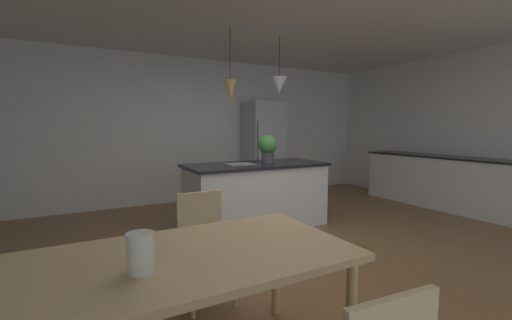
{
  "coord_description": "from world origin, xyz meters",
  "views": [
    {
      "loc": [
        -1.92,
        -2.89,
        1.41
      ],
      "look_at": [
        -0.18,
        0.28,
        1.05
      ],
      "focal_mm": 23.1,
      "sensor_mm": 36.0,
      "label": 1
    }
  ],
  "objects_px": {
    "refrigerator": "(264,150)",
    "vase_on_dining_table": "(141,253)",
    "potted_plant_on_island": "(268,147)",
    "dining_table": "(189,267)",
    "kitchen_island": "(256,194)",
    "chair_far_right": "(205,243)"
  },
  "relations": [
    {
      "from": "refrigerator",
      "to": "vase_on_dining_table",
      "type": "height_order",
      "value": "refrigerator"
    },
    {
      "from": "potted_plant_on_island",
      "to": "dining_table",
      "type": "bearing_deg",
      "value": -128.48
    },
    {
      "from": "dining_table",
      "to": "refrigerator",
      "type": "distance_m",
      "value": 5.02
    },
    {
      "from": "kitchen_island",
      "to": "potted_plant_on_island",
      "type": "bearing_deg",
      "value": 0.0
    },
    {
      "from": "dining_table",
      "to": "potted_plant_on_island",
      "type": "relative_size",
      "value": 4.38
    },
    {
      "from": "potted_plant_on_island",
      "to": "refrigerator",
      "type": "bearing_deg",
      "value": 61.62
    },
    {
      "from": "vase_on_dining_table",
      "to": "chair_far_right",
      "type": "bearing_deg",
      "value": 55.8
    },
    {
      "from": "dining_table",
      "to": "refrigerator",
      "type": "xyz_separation_m",
      "value": [
        2.84,
        4.13,
        0.28
      ]
    },
    {
      "from": "refrigerator",
      "to": "potted_plant_on_island",
      "type": "relative_size",
      "value": 4.85
    },
    {
      "from": "chair_far_right",
      "to": "vase_on_dining_table",
      "type": "bearing_deg",
      "value": -124.2
    },
    {
      "from": "vase_on_dining_table",
      "to": "kitchen_island",
      "type": "bearing_deg",
      "value": 51.89
    },
    {
      "from": "chair_far_right",
      "to": "vase_on_dining_table",
      "type": "xyz_separation_m",
      "value": [
        -0.64,
        -0.95,
        0.37
      ]
    },
    {
      "from": "chair_far_right",
      "to": "potted_plant_on_island",
      "type": "distance_m",
      "value": 2.27
    },
    {
      "from": "chair_far_right",
      "to": "refrigerator",
      "type": "xyz_separation_m",
      "value": [
        2.45,
        3.29,
        0.48
      ]
    },
    {
      "from": "dining_table",
      "to": "refrigerator",
      "type": "bearing_deg",
      "value": 55.45
    },
    {
      "from": "refrigerator",
      "to": "chair_far_right",
      "type": "bearing_deg",
      "value": -126.69
    },
    {
      "from": "kitchen_island",
      "to": "vase_on_dining_table",
      "type": "relative_size",
      "value": 10.67
    },
    {
      "from": "potted_plant_on_island",
      "to": "vase_on_dining_table",
      "type": "bearing_deg",
      "value": -130.73
    },
    {
      "from": "chair_far_right",
      "to": "potted_plant_on_island",
      "type": "relative_size",
      "value": 2.21
    },
    {
      "from": "dining_table",
      "to": "kitchen_island",
      "type": "xyz_separation_m",
      "value": [
        1.72,
        2.4,
        -0.22
      ]
    },
    {
      "from": "chair_far_right",
      "to": "kitchen_island",
      "type": "distance_m",
      "value": 2.05
    },
    {
      "from": "refrigerator",
      "to": "potted_plant_on_island",
      "type": "xyz_separation_m",
      "value": [
        -0.93,
        -1.73,
        0.17
      ]
    }
  ]
}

